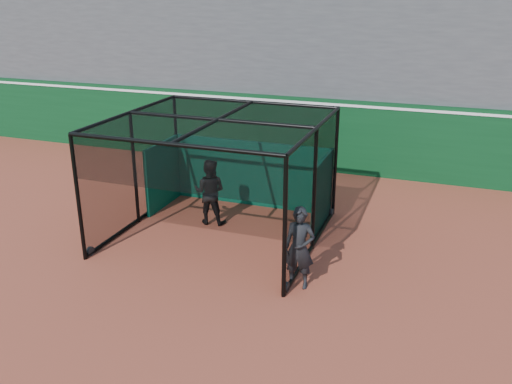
% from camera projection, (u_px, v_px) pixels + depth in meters
% --- Properties ---
extents(ground, '(120.00, 120.00, 0.00)m').
position_uv_depth(ground, '(196.00, 279.00, 11.71)').
color(ground, '#9A412C').
rests_on(ground, ground).
extents(outfield_wall, '(50.00, 0.50, 2.50)m').
position_uv_depth(outfield_wall, '(302.00, 132.00, 18.76)').
color(outfield_wall, '#0A3B1A').
rests_on(outfield_wall, ground).
extents(grandstand, '(50.00, 7.85, 8.95)m').
position_uv_depth(grandstand, '(331.00, 29.00, 20.97)').
color(grandstand, '#4C4C4F').
rests_on(grandstand, ground).
extents(batting_cage, '(4.92, 4.76, 2.99)m').
position_uv_depth(batting_cage, '(219.00, 179.00, 13.38)').
color(batting_cage, black).
rests_on(batting_cage, ground).
extents(batter, '(0.95, 0.79, 1.77)m').
position_uv_depth(batter, '(210.00, 192.00, 14.29)').
color(batter, black).
rests_on(batter, ground).
extents(on_deck_player, '(0.66, 0.46, 1.77)m').
position_uv_depth(on_deck_player, '(299.00, 248.00, 11.15)').
color(on_deck_player, black).
rests_on(on_deck_player, ground).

